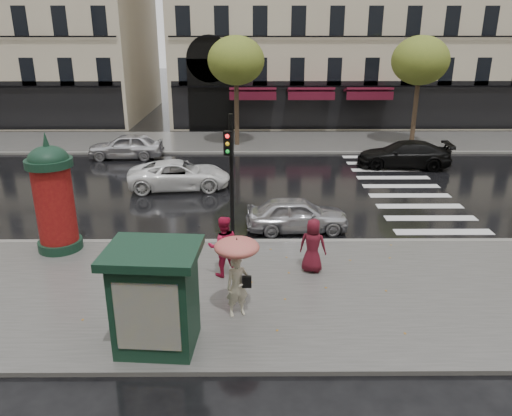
{
  "coord_description": "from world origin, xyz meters",
  "views": [
    {
      "loc": [
        -1.0,
        -12.86,
        7.12
      ],
      "look_at": [
        -0.91,
        1.5,
        1.87
      ],
      "focal_mm": 35.0,
      "sensor_mm": 36.0,
      "label": 1
    }
  ],
  "objects_px": {
    "woman_umbrella": "(237,264)",
    "car_silver": "(297,214)",
    "newsstand": "(155,297)",
    "car_white": "(179,175)",
    "morris_column": "(53,195)",
    "car_far_silver": "(126,146)",
    "woman_red": "(223,246)",
    "car_black": "(404,154)",
    "man_burgundy": "(313,245)",
    "traffic_light": "(231,168)"
  },
  "relations": [
    {
      "from": "car_silver",
      "to": "car_black",
      "type": "height_order",
      "value": "car_black"
    },
    {
      "from": "woman_red",
      "to": "traffic_light",
      "type": "xyz_separation_m",
      "value": [
        0.15,
        2.24,
        1.75
      ]
    },
    {
      "from": "woman_umbrella",
      "to": "car_white",
      "type": "bearing_deg",
      "value": 105.22
    },
    {
      "from": "newsstand",
      "to": "car_far_silver",
      "type": "distance_m",
      "value": 18.7
    },
    {
      "from": "woman_red",
      "to": "car_white",
      "type": "relative_size",
      "value": 0.4
    },
    {
      "from": "man_burgundy",
      "to": "newsstand",
      "type": "bearing_deg",
      "value": 60.48
    },
    {
      "from": "woman_umbrella",
      "to": "woman_red",
      "type": "height_order",
      "value": "woman_umbrella"
    },
    {
      "from": "woman_umbrella",
      "to": "morris_column",
      "type": "distance_m",
      "value": 7.32
    },
    {
      "from": "traffic_light",
      "to": "car_far_silver",
      "type": "distance_m",
      "value": 14.05
    },
    {
      "from": "newsstand",
      "to": "traffic_light",
      "type": "bearing_deg",
      "value": 75.49
    },
    {
      "from": "man_burgundy",
      "to": "car_silver",
      "type": "height_order",
      "value": "man_burgundy"
    },
    {
      "from": "man_burgundy",
      "to": "morris_column",
      "type": "distance_m",
      "value": 8.46
    },
    {
      "from": "car_black",
      "to": "woman_red",
      "type": "bearing_deg",
      "value": -30.28
    },
    {
      "from": "newsstand",
      "to": "car_white",
      "type": "relative_size",
      "value": 0.53
    },
    {
      "from": "car_white",
      "to": "car_silver",
      "type": "bearing_deg",
      "value": -141.67
    },
    {
      "from": "man_burgundy",
      "to": "traffic_light",
      "type": "distance_m",
      "value": 3.69
    },
    {
      "from": "car_black",
      "to": "car_white",
      "type": "bearing_deg",
      "value": -67.23
    },
    {
      "from": "woman_umbrella",
      "to": "man_burgundy",
      "type": "height_order",
      "value": "woman_umbrella"
    },
    {
      "from": "man_burgundy",
      "to": "newsstand",
      "type": "height_order",
      "value": "newsstand"
    },
    {
      "from": "morris_column",
      "to": "car_far_silver",
      "type": "bearing_deg",
      "value": 93.56
    },
    {
      "from": "woman_umbrella",
      "to": "car_silver",
      "type": "xyz_separation_m",
      "value": [
        2.02,
        5.9,
        -0.91
      ]
    },
    {
      "from": "traffic_light",
      "to": "car_silver",
      "type": "relative_size",
      "value": 1.18
    },
    {
      "from": "car_silver",
      "to": "car_black",
      "type": "bearing_deg",
      "value": -39.13
    },
    {
      "from": "woman_umbrella",
      "to": "car_silver",
      "type": "height_order",
      "value": "woman_umbrella"
    },
    {
      "from": "morris_column",
      "to": "car_black",
      "type": "bearing_deg",
      "value": 36.14
    },
    {
      "from": "car_white",
      "to": "car_black",
      "type": "distance_m",
      "value": 12.0
    },
    {
      "from": "woman_red",
      "to": "man_burgundy",
      "type": "distance_m",
      "value": 2.68
    },
    {
      "from": "woman_red",
      "to": "car_far_silver",
      "type": "relative_size",
      "value": 0.45
    },
    {
      "from": "woman_umbrella",
      "to": "morris_column",
      "type": "relative_size",
      "value": 0.55
    },
    {
      "from": "woman_umbrella",
      "to": "car_black",
      "type": "relative_size",
      "value": 0.45
    },
    {
      "from": "man_burgundy",
      "to": "car_white",
      "type": "bearing_deg",
      "value": -41.55
    },
    {
      "from": "woman_red",
      "to": "car_far_silver",
      "type": "distance_m",
      "value": 15.85
    },
    {
      "from": "woman_red",
      "to": "newsstand",
      "type": "xyz_separation_m",
      "value": [
        -1.33,
        -3.48,
        0.34
      ]
    },
    {
      "from": "car_far_silver",
      "to": "car_silver",
      "type": "bearing_deg",
      "value": 37.76
    },
    {
      "from": "man_burgundy",
      "to": "car_far_silver",
      "type": "bearing_deg",
      "value": -40.35
    },
    {
      "from": "morris_column",
      "to": "car_silver",
      "type": "height_order",
      "value": "morris_column"
    },
    {
      "from": "newsstand",
      "to": "car_silver",
      "type": "bearing_deg",
      "value": 62.03
    },
    {
      "from": "woman_red",
      "to": "morris_column",
      "type": "bearing_deg",
      "value": -30.27
    },
    {
      "from": "woman_red",
      "to": "traffic_light",
      "type": "distance_m",
      "value": 2.84
    },
    {
      "from": "woman_red",
      "to": "car_silver",
      "type": "distance_m",
      "value": 4.5
    },
    {
      "from": "woman_umbrella",
      "to": "traffic_light",
      "type": "relative_size",
      "value": 0.49
    },
    {
      "from": "man_burgundy",
      "to": "car_silver",
      "type": "xyz_separation_m",
      "value": [
        -0.16,
        3.47,
        -0.32
      ]
    },
    {
      "from": "man_burgundy",
      "to": "car_silver",
      "type": "relative_size",
      "value": 0.45
    },
    {
      "from": "car_silver",
      "to": "car_black",
      "type": "relative_size",
      "value": 0.77
    },
    {
      "from": "woman_umbrella",
      "to": "car_far_silver",
      "type": "bearing_deg",
      "value": 112.22
    },
    {
      "from": "woman_umbrella",
      "to": "newsstand",
      "type": "relative_size",
      "value": 0.88
    },
    {
      "from": "morris_column",
      "to": "car_far_silver",
      "type": "relative_size",
      "value": 0.95
    },
    {
      "from": "car_black",
      "to": "morris_column",
      "type": "bearing_deg",
      "value": -48.63
    },
    {
      "from": "woman_umbrella",
      "to": "newsstand",
      "type": "xyz_separation_m",
      "value": [
        -1.81,
        -1.3,
        -0.16
      ]
    },
    {
      "from": "woman_umbrella",
      "to": "newsstand",
      "type": "distance_m",
      "value": 2.23
    }
  ]
}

